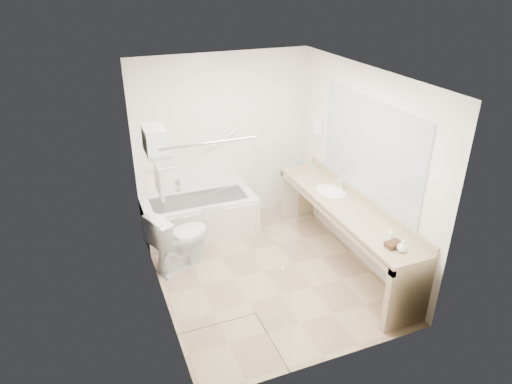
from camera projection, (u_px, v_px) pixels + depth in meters
name	position (u px, v px, depth m)	size (l,w,h in m)	color
floor	(265.00, 271.00, 5.86)	(3.20, 3.20, 0.00)	tan
ceiling	(267.00, 75.00, 4.75)	(2.60, 3.20, 0.10)	white
wall_back	(223.00, 140.00, 6.64)	(2.60, 0.10, 2.50)	silver
wall_front	(336.00, 256.00, 3.98)	(2.60, 0.10, 2.50)	silver
wall_left	(154.00, 202.00, 4.88)	(0.10, 3.20, 2.50)	silver
wall_right	(361.00, 167.00, 5.74)	(0.10, 3.20, 2.50)	silver
bathtub	(200.00, 216.00, 6.61)	(1.60, 0.73, 0.59)	silver
grab_bar_short	(161.00, 169.00, 6.43)	(0.03, 0.03, 0.40)	silver
grab_bar_long	(221.00, 141.00, 6.59)	(0.03, 0.03, 0.60)	silver
shower_enclosure	(242.00, 249.00, 4.41)	(0.96, 0.91, 2.11)	silver
towel_shelf	(155.00, 146.00, 4.99)	(0.24, 0.55, 0.81)	silver
vanity_counter	(344.00, 219.00, 5.79)	(0.55, 2.70, 0.95)	tan
sink	(331.00, 193.00, 6.06)	(0.40, 0.52, 0.14)	silver
faucet	(341.00, 184.00, 6.06)	(0.03, 0.03, 0.14)	silver
mirror	(369.00, 149.00, 5.48)	(0.02, 2.00, 1.20)	#A7ABB3
hairdryer_unit	(318.00, 128.00, 6.51)	(0.08, 0.10, 0.18)	white
toilet	(180.00, 239.00, 5.82)	(0.46, 0.82, 0.80)	silver
amenity_basket	(394.00, 244.00, 4.82)	(0.17, 0.11, 0.06)	#4C2D1B
soap_bottle_a	(390.00, 237.00, 4.95)	(0.06, 0.14, 0.06)	white
soap_bottle_b	(402.00, 247.00, 4.73)	(0.10, 0.13, 0.10)	white
water_bottle_left	(302.00, 166.00, 6.55)	(0.06, 0.06, 0.19)	silver
water_bottle_mid	(294.00, 163.00, 6.66)	(0.06, 0.06, 0.19)	silver
water_bottle_right	(314.00, 172.00, 6.36)	(0.07, 0.07, 0.21)	silver
drinking_glass_near	(310.00, 182.00, 6.20)	(0.07, 0.07, 0.09)	silver
drinking_glass_far	(312.00, 178.00, 6.28)	(0.08, 0.08, 0.10)	silver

